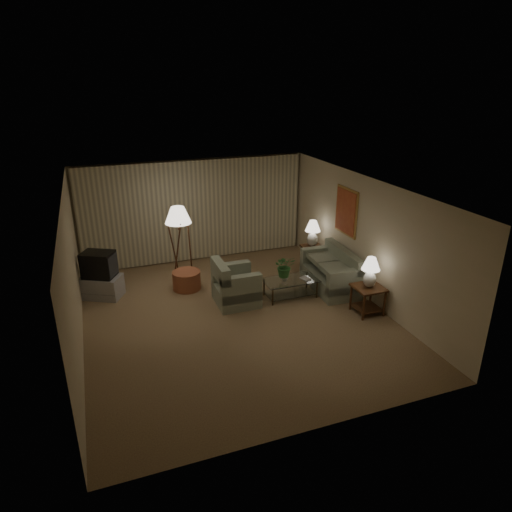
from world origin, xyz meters
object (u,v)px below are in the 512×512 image
(armchair, at_px, (236,286))
(tv_cabinet, at_px, (102,287))
(table_lamp_near, at_px, (371,270))
(vase, at_px, (285,278))
(coffee_table, at_px, (290,285))
(crt_tv, at_px, (99,265))
(floor_lamp, at_px, (180,244))
(table_lamp_far, at_px, (313,231))
(sofa, at_px, (330,273))
(side_table_far, at_px, (312,253))
(side_table_near, at_px, (368,295))
(ottoman, at_px, (187,280))

(armchair, bearing_deg, tv_cabinet, 64.91)
(table_lamp_near, distance_m, vase, 1.91)
(armchair, height_order, tv_cabinet, armchair)
(table_lamp_near, distance_m, tv_cabinet, 5.91)
(coffee_table, distance_m, vase, 0.26)
(crt_tv, bearing_deg, floor_lamp, 33.38)
(table_lamp_far, xyz_separation_m, tv_cabinet, (-5.20, 0.11, -0.75))
(sofa, distance_m, side_table_far, 1.26)
(armchair, bearing_deg, coffee_table, -95.94)
(coffee_table, height_order, crt_tv, crt_tv)
(side_table_near, relative_size, vase, 4.04)
(side_table_far, height_order, crt_tv, crt_tv)
(vase, bearing_deg, coffee_table, 0.00)
(side_table_far, distance_m, floor_lamp, 3.41)
(table_lamp_near, height_order, tv_cabinet, table_lamp_near)
(sofa, xyz_separation_m, table_lamp_near, (0.15, -1.35, 0.62))
(coffee_table, bearing_deg, ottoman, 150.13)
(table_lamp_far, relative_size, coffee_table, 0.56)
(side_table_far, bearing_deg, armchair, -153.65)
(sofa, relative_size, tv_cabinet, 1.72)
(side_table_near, height_order, floor_lamp, floor_lamp)
(side_table_far, bearing_deg, tv_cabinet, 178.76)
(tv_cabinet, xyz_separation_m, crt_tv, (0.00, 0.00, 0.54))
(armchair, distance_m, crt_tv, 3.08)
(ottoman, bearing_deg, sofa, -19.37)
(sofa, bearing_deg, table_lamp_near, 9.49)
(table_lamp_near, xyz_separation_m, coffee_table, (-1.20, 1.25, -0.71))
(armchair, distance_m, ottoman, 1.39)
(side_table_near, distance_m, side_table_far, 2.60)
(armchair, xyz_separation_m, table_lamp_far, (2.44, 1.21, 0.61))
(side_table_near, bearing_deg, ottoman, 143.39)
(ottoman, bearing_deg, floor_lamp, 94.04)
(table_lamp_near, height_order, vase, table_lamp_near)
(side_table_near, distance_m, crt_tv, 5.88)
(side_table_near, height_order, ottoman, side_table_near)
(table_lamp_far, distance_m, tv_cabinet, 5.25)
(side_table_near, xyz_separation_m, crt_tv, (-5.20, 2.71, 0.37))
(sofa, distance_m, table_lamp_near, 1.49)
(sofa, distance_m, crt_tv, 5.25)
(coffee_table, bearing_deg, table_lamp_near, -46.08)
(sofa, distance_m, coffee_table, 1.06)
(table_lamp_far, bearing_deg, armchair, -153.65)
(tv_cabinet, bearing_deg, table_lamp_far, 26.88)
(armchair, bearing_deg, floor_lamp, 31.68)
(side_table_far, bearing_deg, coffee_table, -131.72)
(vase, bearing_deg, ottoman, 148.27)
(side_table_far, height_order, floor_lamp, floor_lamp)
(crt_tv, bearing_deg, table_lamp_near, 0.57)
(tv_cabinet, xyz_separation_m, ottoman, (1.88, -0.25, -0.03))
(coffee_table, bearing_deg, side_table_near, -46.08)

